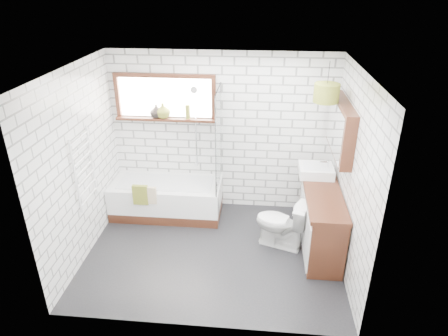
# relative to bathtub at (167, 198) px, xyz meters

# --- Properties ---
(floor) EXTENTS (3.40, 2.60, 0.01)m
(floor) POSITION_rel_bathtub_xyz_m (0.84, -0.93, -0.28)
(floor) COLOR black
(floor) RESTS_ON ground
(ceiling) EXTENTS (3.40, 2.60, 0.01)m
(ceiling) POSITION_rel_bathtub_xyz_m (0.84, -0.93, 2.23)
(ceiling) COLOR white
(ceiling) RESTS_ON ground
(wall_back) EXTENTS (3.40, 0.01, 2.50)m
(wall_back) POSITION_rel_bathtub_xyz_m (0.84, 0.38, 0.98)
(wall_back) COLOR white
(wall_back) RESTS_ON ground
(wall_front) EXTENTS (3.40, 0.01, 2.50)m
(wall_front) POSITION_rel_bathtub_xyz_m (0.84, -2.23, 0.98)
(wall_front) COLOR white
(wall_front) RESTS_ON ground
(wall_left) EXTENTS (0.01, 2.60, 2.50)m
(wall_left) POSITION_rel_bathtub_xyz_m (-0.86, -0.93, 0.98)
(wall_left) COLOR white
(wall_left) RESTS_ON ground
(wall_right) EXTENTS (0.01, 2.60, 2.50)m
(wall_right) POSITION_rel_bathtub_xyz_m (2.55, -0.93, 0.98)
(wall_right) COLOR white
(wall_right) RESTS_ON ground
(window) EXTENTS (1.52, 0.16, 0.68)m
(window) POSITION_rel_bathtub_xyz_m (-0.01, 0.33, 1.53)
(window) COLOR #33170E
(window) RESTS_ON wall_back
(towel_radiator) EXTENTS (0.06, 0.52, 1.00)m
(towel_radiator) POSITION_rel_bathtub_xyz_m (-0.82, -0.93, 0.93)
(towel_radiator) COLOR white
(towel_radiator) RESTS_ON wall_left
(mirror_cabinet) EXTENTS (0.16, 1.20, 0.70)m
(mirror_cabinet) POSITION_rel_bathtub_xyz_m (2.46, -0.33, 1.38)
(mirror_cabinet) COLOR #33170E
(mirror_cabinet) RESTS_ON wall_right
(shower_riser) EXTENTS (0.02, 0.02, 1.30)m
(shower_riser) POSITION_rel_bathtub_xyz_m (0.44, 0.33, 1.08)
(shower_riser) COLOR silver
(shower_riser) RESTS_ON wall_back
(bathtub) EXTENTS (1.69, 0.75, 0.55)m
(bathtub) POSITION_rel_bathtub_xyz_m (0.00, 0.00, 0.00)
(bathtub) COLOR white
(bathtub) RESTS_ON floor
(shower_screen) EXTENTS (0.02, 0.72, 1.50)m
(shower_screen) POSITION_rel_bathtub_xyz_m (0.83, 0.00, 1.02)
(shower_screen) COLOR white
(shower_screen) RESTS_ON bathtub
(towel_green) EXTENTS (0.23, 0.06, 0.31)m
(towel_green) POSITION_rel_bathtub_xyz_m (-0.29, -0.37, 0.25)
(towel_green) COLOR olive
(towel_green) RESTS_ON bathtub
(towel_beige) EXTENTS (0.21, 0.05, 0.27)m
(towel_beige) POSITION_rel_bathtub_xyz_m (-0.16, -0.37, 0.25)
(towel_beige) COLOR tan
(towel_beige) RESTS_ON bathtub
(vanity) EXTENTS (0.48, 1.49, 0.85)m
(vanity) POSITION_rel_bathtub_xyz_m (2.30, -0.63, 0.15)
(vanity) COLOR #33170E
(vanity) RESTS_ON floor
(basin) EXTENTS (0.48, 0.42, 0.14)m
(basin) POSITION_rel_bathtub_xyz_m (2.24, -0.13, 0.65)
(basin) COLOR white
(basin) RESTS_ON vanity
(tap) EXTENTS (0.04, 0.04, 0.18)m
(tap) POSITION_rel_bathtub_xyz_m (2.40, -0.13, 0.72)
(tap) COLOR silver
(tap) RESTS_ON vanity
(toilet) EXTENTS (0.61, 0.80, 0.72)m
(toilet) POSITION_rel_bathtub_xyz_m (1.76, -0.67, 0.09)
(toilet) COLOR white
(toilet) RESTS_ON floor
(vase_olive) EXTENTS (0.28, 0.28, 0.23)m
(vase_olive) POSITION_rel_bathtub_xyz_m (-0.04, 0.30, 1.32)
(vase_olive) COLOR olive
(vase_olive) RESTS_ON window
(vase_dark) EXTENTS (0.20, 0.20, 0.20)m
(vase_dark) POSITION_rel_bathtub_xyz_m (-0.15, 0.30, 1.31)
(vase_dark) COLOR black
(vase_dark) RESTS_ON window
(bottle) EXTENTS (0.07, 0.07, 0.21)m
(bottle) POSITION_rel_bathtub_xyz_m (0.33, 0.30, 1.31)
(bottle) COLOR olive
(bottle) RESTS_ON window
(pendant) EXTENTS (0.32, 0.32, 0.24)m
(pendant) POSITION_rel_bathtub_xyz_m (2.24, -0.28, 1.83)
(pendant) COLOR olive
(pendant) RESTS_ON ceiling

